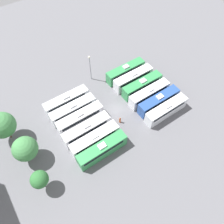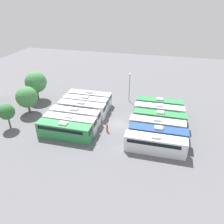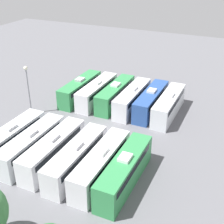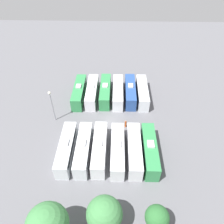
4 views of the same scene
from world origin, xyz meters
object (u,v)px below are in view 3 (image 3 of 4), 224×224
(bus_1, at_px, (151,100))
(bus_9, at_px, (53,149))
(bus_11, at_px, (11,139))
(light_pole, at_px, (27,82))
(bus_10, at_px, (32,144))
(bus_6, at_px, (125,170))
(bus_7, at_px, (101,164))
(bus_0, at_px, (169,105))
(bus_3, at_px, (115,94))
(bus_4, at_px, (97,91))
(bus_5, at_px, (80,89))
(bus_8, at_px, (76,158))
(worker_person, at_px, (117,135))
(bus_2, at_px, (132,98))

(bus_1, height_order, bus_9, same)
(bus_9, distance_m, bus_11, 6.15)
(bus_11, distance_m, light_pole, 11.01)
(bus_9, bearing_deg, bus_11, 1.69)
(bus_9, xyz_separation_m, bus_10, (3.01, 0.17, 0.00))
(bus_6, distance_m, bus_11, 15.43)
(bus_7, relative_size, bus_9, 1.00)
(bus_0, xyz_separation_m, bus_3, (9.09, -0.22, 0.00))
(bus_11, height_order, light_pole, light_pole)
(bus_1, height_order, bus_6, same)
(bus_0, distance_m, light_pole, 21.77)
(bus_1, distance_m, light_pole, 19.26)
(bus_1, distance_m, bus_4, 9.40)
(bus_4, relative_size, bus_7, 1.00)
(bus_1, height_order, light_pole, light_pole)
(bus_5, bearing_deg, bus_1, -177.56)
(bus_8, bearing_deg, bus_10, -0.80)
(worker_person, bearing_deg, bus_9, 56.27)
(bus_5, distance_m, light_pole, 9.78)
(bus_1, height_order, bus_11, same)
(bus_8, height_order, bus_11, same)
(bus_1, bearing_deg, bus_10, 62.60)
(bus_1, relative_size, bus_7, 1.00)
(bus_2, distance_m, bus_3, 3.13)
(bus_2, relative_size, bus_7, 1.00)
(bus_5, xyz_separation_m, bus_6, (-15.49, 17.46, 0.00))
(bus_2, bearing_deg, bus_5, 1.03)
(bus_9, bearing_deg, bus_7, 178.88)
(bus_10, height_order, light_pole, light_pole)
(bus_5, bearing_deg, bus_3, -175.74)
(bus_1, bearing_deg, bus_2, 6.84)
(bus_8, distance_m, bus_10, 6.34)
(bus_2, height_order, bus_11, same)
(bus_3, bearing_deg, bus_9, 89.42)
(bus_10, bearing_deg, bus_11, 0.27)
(bus_2, relative_size, bus_10, 1.00)
(bus_4, xyz_separation_m, bus_7, (-9.48, 17.61, 0.00))
(bus_9, height_order, bus_10, same)
(bus_0, distance_m, bus_2, 5.97)
(bus_2, relative_size, bus_4, 1.00)
(bus_3, relative_size, bus_4, 1.00)
(bus_2, distance_m, bus_9, 17.82)
(bus_4, distance_m, bus_10, 17.65)
(bus_3, distance_m, light_pole, 14.14)
(bus_2, height_order, worker_person, bus_2)
(bus_0, relative_size, worker_person, 5.99)
(bus_7, relative_size, worker_person, 5.99)
(light_pole, bearing_deg, bus_10, 128.57)
(bus_1, relative_size, bus_4, 1.00)
(bus_7, xyz_separation_m, bus_10, (9.44, 0.04, 0.00))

